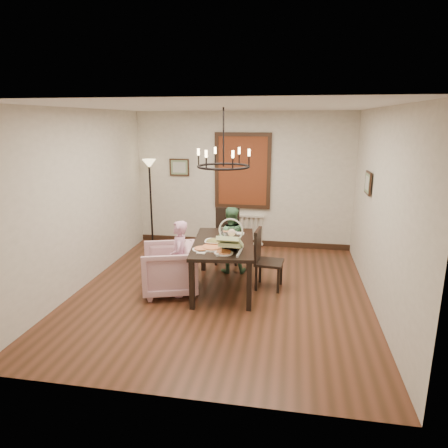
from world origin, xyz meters
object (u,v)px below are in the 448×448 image
(elderly_woman, at_px, (179,265))
(dining_table, at_px, (224,247))
(drinking_glass, at_px, (225,237))
(floor_lamp, at_px, (151,204))
(armchair, at_px, (170,269))
(seated_man, at_px, (230,245))
(chair_right, at_px, (269,259))
(chair_far, at_px, (227,236))
(baby_bouncer, at_px, (230,241))

(elderly_woman, bearing_deg, dining_table, 108.44)
(drinking_glass, relative_size, floor_lamp, 0.09)
(dining_table, bearing_deg, elderly_woman, -156.68)
(elderly_woman, relative_size, floor_lamp, 0.54)
(armchair, xyz_separation_m, elderly_woman, (0.18, -0.06, 0.10))
(dining_table, bearing_deg, drinking_glass, 25.81)
(seated_man, bearing_deg, chair_right, 131.10)
(elderly_woman, xyz_separation_m, drinking_glass, (0.65, 0.38, 0.36))
(dining_table, bearing_deg, chair_far, 90.42)
(drinking_glass, xyz_separation_m, floor_lamp, (-1.93, 1.96, 0.05))
(baby_bouncer, bearing_deg, chair_far, 103.09)
(dining_table, bearing_deg, floor_lamp, 127.11)
(elderly_woman, xyz_separation_m, floor_lamp, (-1.28, 2.34, 0.41))
(baby_bouncer, xyz_separation_m, floor_lamp, (-2.08, 2.44, -0.04))
(seated_man, bearing_deg, drinking_glass, 83.23)
(chair_far, relative_size, chair_right, 1.07)
(elderly_woman, relative_size, drinking_glass, 6.30)
(armchair, distance_m, baby_bouncer, 1.14)
(armchair, distance_m, seated_man, 1.30)
(baby_bouncer, distance_m, drinking_glass, 0.51)
(chair_far, xyz_separation_m, seated_man, (0.14, -0.46, -0.03))
(baby_bouncer, bearing_deg, armchair, 172.35)
(drinking_glass, bearing_deg, chair_far, 98.64)
(armchair, height_order, seated_man, seated_man)
(dining_table, xyz_separation_m, floor_lamp, (-1.90, 1.98, 0.21))
(drinking_glass, bearing_deg, armchair, -158.88)
(seated_man, relative_size, floor_lamp, 0.54)
(dining_table, height_order, floor_lamp, floor_lamp)
(armchair, bearing_deg, chair_right, 88.88)
(chair_far, bearing_deg, armchair, -118.34)
(chair_right, distance_m, drinking_glass, 0.79)
(drinking_glass, bearing_deg, floor_lamp, 134.57)
(dining_table, height_order, seated_man, seated_man)
(elderly_woman, relative_size, baby_bouncer, 1.89)
(dining_table, relative_size, chair_far, 1.69)
(chair_far, relative_size, armchair, 1.23)
(armchair, relative_size, drinking_glass, 5.45)
(baby_bouncer, relative_size, floor_lamp, 0.29)
(chair_right, height_order, drinking_glass, chair_right)
(chair_right, height_order, seated_man, seated_man)
(armchair, xyz_separation_m, seated_man, (0.79, 1.03, 0.11))
(chair_right, bearing_deg, dining_table, 106.69)
(seated_man, xyz_separation_m, baby_bouncer, (0.19, -1.19, 0.45))
(floor_lamp, bearing_deg, seated_man, -33.42)
(seated_man, distance_m, floor_lamp, 2.31)
(armchair, height_order, baby_bouncer, baby_bouncer)
(dining_table, relative_size, armchair, 2.08)
(dining_table, distance_m, chair_far, 1.21)
(dining_table, height_order, baby_bouncer, baby_bouncer)
(chair_far, xyz_separation_m, elderly_woman, (-0.47, -1.55, -0.03))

